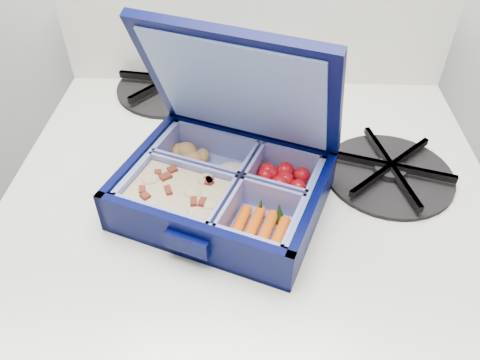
# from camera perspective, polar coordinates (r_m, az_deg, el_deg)

# --- Properties ---
(stove) EXTENTS (0.60, 0.60, 0.90)m
(stove) POSITION_cam_1_polar(r_m,az_deg,el_deg) (0.96, 0.86, -20.44)
(stove) COLOR beige
(stove) RESTS_ON floor
(bento_box) EXTENTS (0.27, 0.24, 0.05)m
(bento_box) POSITION_cam_1_polar(r_m,az_deg,el_deg) (0.54, -2.09, -1.20)
(bento_box) COLOR #00042F
(bento_box) RESTS_ON stove
(burner_grate) EXTENTS (0.20, 0.20, 0.02)m
(burner_grate) POSITION_cam_1_polar(r_m,az_deg,el_deg) (0.62, 17.85, 1.30)
(burner_grate) COLOR black
(burner_grate) RESTS_ON stove
(burner_grate_rear) EXTENTS (0.20, 0.20, 0.02)m
(burner_grate_rear) POSITION_cam_1_polar(r_m,az_deg,el_deg) (0.77, -8.31, 11.59)
(burner_grate_rear) COLOR black
(burner_grate_rear) RESTS_ON stove
(fork) EXTENTS (0.08, 0.19, 0.01)m
(fork) POSITION_cam_1_polar(r_m,az_deg,el_deg) (0.65, 9.30, 4.39)
(fork) COLOR silver
(fork) RESTS_ON stove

